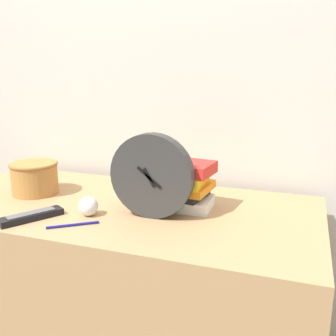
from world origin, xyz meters
TOP-DOWN VIEW (x-y plane):
  - wall_back at (0.00, 0.72)m, footprint 6.00×0.04m
  - desk at (0.00, 0.32)m, footprint 1.34×0.65m
  - desk_clock at (0.15, 0.26)m, footprint 0.27×0.05m
  - book_stack at (0.20, 0.37)m, footprint 0.25×0.18m
  - basket at (-0.35, 0.34)m, footprint 0.18×0.18m
  - tv_remote at (-0.19, 0.11)m, footprint 0.14×0.19m
  - crumpled_paper_ball at (-0.04, 0.20)m, footprint 0.06×0.06m
  - pen at (-0.04, 0.11)m, footprint 0.13×0.10m

SIDE VIEW (x-z plane):
  - desk at x=0.00m, z-range 0.00..0.72m
  - pen at x=-0.04m, z-range 0.72..0.72m
  - tv_remote at x=-0.19m, z-range 0.71..0.74m
  - crumpled_paper_ball at x=-0.04m, z-range 0.72..0.78m
  - basket at x=-0.35m, z-range 0.72..0.84m
  - book_stack at x=0.20m, z-range 0.72..0.88m
  - desk_clock at x=0.15m, z-range 0.72..0.98m
  - wall_back at x=0.00m, z-range 0.00..2.40m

